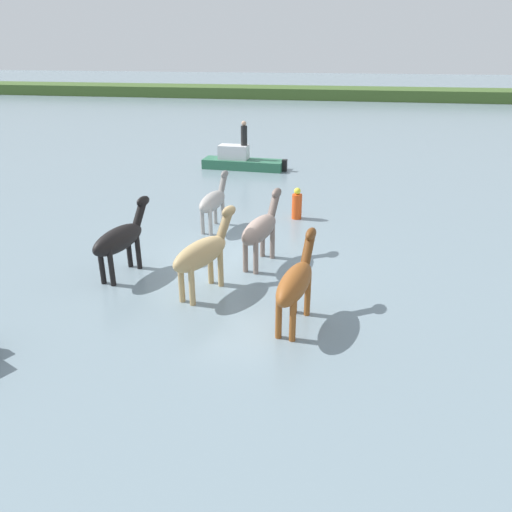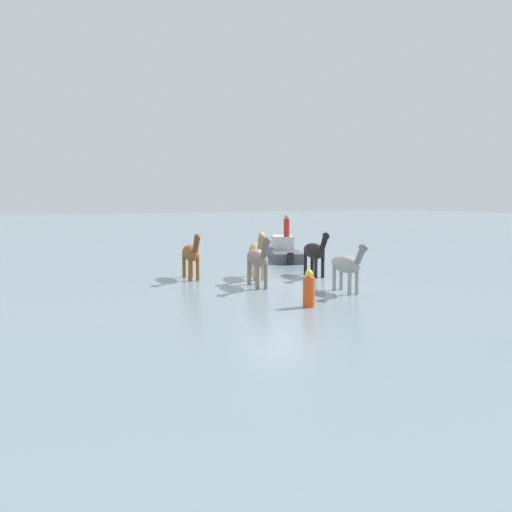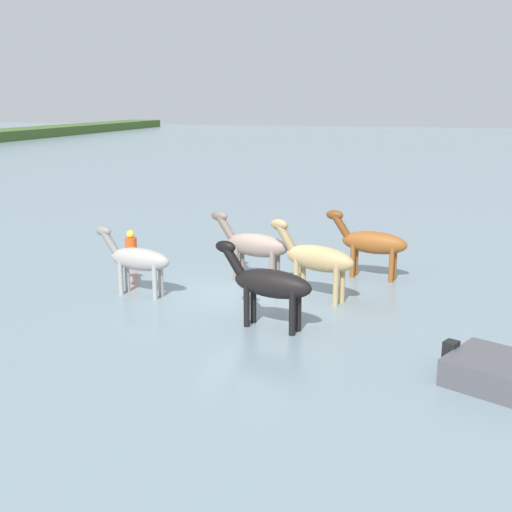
{
  "view_description": "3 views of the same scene",
  "coord_description": "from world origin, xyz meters",
  "px_view_note": "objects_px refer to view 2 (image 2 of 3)",
  "views": [
    {
      "loc": [
        3.0,
        -12.41,
        5.79
      ],
      "look_at": [
        0.88,
        -0.78,
        0.63
      ],
      "focal_mm": 34.05,
      "sensor_mm": 36.0,
      "label": 1
    },
    {
      "loc": [
        11.34,
        18.36,
        3.27
      ],
      "look_at": [
        0.33,
        -0.87,
        1.04
      ],
      "focal_mm": 40.41,
      "sensor_mm": 36.0,
      "label": 2
    },
    {
      "loc": [
        -16.12,
        -4.81,
        5.09
      ],
      "look_at": [
        0.47,
        -0.01,
        0.85
      ],
      "focal_mm": 45.35,
      "sensor_mm": 36.0,
      "label": 3
    }
  ],
  "objects_px": {
    "boat_dinghy_port": "(283,253)",
    "person_watcher_seated": "(287,227)",
    "horse_pinto_flank": "(258,258)",
    "horse_dark_mare": "(347,265)",
    "horse_lead": "(315,251)",
    "horse_dun_straggler": "(257,252)",
    "buoy_channel_marker": "(309,290)",
    "horse_chestnut_trailing": "(191,253)"
  },
  "relations": [
    {
      "from": "horse_dun_straggler",
      "to": "horse_chestnut_trailing",
      "type": "distance_m",
      "value": 2.67
    },
    {
      "from": "person_watcher_seated",
      "to": "buoy_channel_marker",
      "type": "height_order",
      "value": "person_watcher_seated"
    },
    {
      "from": "horse_pinto_flank",
      "to": "horse_chestnut_trailing",
      "type": "bearing_deg",
      "value": -142.99
    },
    {
      "from": "horse_dun_straggler",
      "to": "horse_chestnut_trailing",
      "type": "xyz_separation_m",
      "value": [
        2.42,
        -1.13,
        -0.04
      ]
    },
    {
      "from": "horse_lead",
      "to": "buoy_channel_marker",
      "type": "height_order",
      "value": "horse_lead"
    },
    {
      "from": "horse_dark_mare",
      "to": "horse_lead",
      "type": "height_order",
      "value": "horse_lead"
    },
    {
      "from": "horse_chestnut_trailing",
      "to": "person_watcher_seated",
      "type": "xyz_separation_m",
      "value": [
        -7.5,
        -4.53,
        0.71
      ]
    },
    {
      "from": "horse_dark_mare",
      "to": "boat_dinghy_port",
      "type": "xyz_separation_m",
      "value": [
        -4.1,
        -10.52,
        -0.65
      ]
    },
    {
      "from": "boat_dinghy_port",
      "to": "horse_dark_mare",
      "type": "bearing_deg",
      "value": -175.76
    },
    {
      "from": "horse_pinto_flank",
      "to": "person_watcher_seated",
      "type": "xyz_separation_m",
      "value": [
        -6.19,
        -7.65,
        0.69
      ]
    },
    {
      "from": "horse_dun_straggler",
      "to": "person_watcher_seated",
      "type": "distance_m",
      "value": 7.64
    },
    {
      "from": "horse_pinto_flank",
      "to": "buoy_channel_marker",
      "type": "distance_m",
      "value": 4.21
    },
    {
      "from": "person_watcher_seated",
      "to": "horse_lead",
      "type": "bearing_deg",
      "value": 67.21
    },
    {
      "from": "boat_dinghy_port",
      "to": "person_watcher_seated",
      "type": "relative_size",
      "value": 4.6
    },
    {
      "from": "buoy_channel_marker",
      "to": "horse_pinto_flank",
      "type": "bearing_deg",
      "value": -98.38
    },
    {
      "from": "horse_pinto_flank",
      "to": "horse_chestnut_trailing",
      "type": "xyz_separation_m",
      "value": [
        1.31,
        -3.12,
        -0.02
      ]
    },
    {
      "from": "horse_chestnut_trailing",
      "to": "horse_dark_mare",
      "type": "bearing_deg",
      "value": 41.51
    },
    {
      "from": "horse_lead",
      "to": "buoy_channel_marker",
      "type": "distance_m",
      "value": 6.93
    },
    {
      "from": "horse_pinto_flank",
      "to": "horse_dark_mare",
      "type": "height_order",
      "value": "horse_pinto_flank"
    },
    {
      "from": "horse_dark_mare",
      "to": "boat_dinghy_port",
      "type": "relative_size",
      "value": 0.42
    },
    {
      "from": "horse_chestnut_trailing",
      "to": "buoy_channel_marker",
      "type": "relative_size",
      "value": 2.16
    },
    {
      "from": "horse_dun_straggler",
      "to": "horse_chestnut_trailing",
      "type": "relative_size",
      "value": 1.01
    },
    {
      "from": "horse_pinto_flank",
      "to": "horse_dun_straggler",
      "type": "height_order",
      "value": "horse_dun_straggler"
    },
    {
      "from": "buoy_channel_marker",
      "to": "horse_chestnut_trailing",
      "type": "bearing_deg",
      "value": -84.44
    },
    {
      "from": "horse_dark_mare",
      "to": "horse_lead",
      "type": "distance_m",
      "value": 4.24
    },
    {
      "from": "person_watcher_seated",
      "to": "horse_dark_mare",
      "type": "bearing_deg",
      "value": 68.07
    },
    {
      "from": "horse_pinto_flank",
      "to": "person_watcher_seated",
      "type": "bearing_deg",
      "value": 155.21
    },
    {
      "from": "horse_chestnut_trailing",
      "to": "boat_dinghy_port",
      "type": "height_order",
      "value": "horse_chestnut_trailing"
    },
    {
      "from": "horse_dark_mare",
      "to": "horse_lead",
      "type": "relative_size",
      "value": 0.93
    },
    {
      "from": "horse_chestnut_trailing",
      "to": "person_watcher_seated",
      "type": "distance_m",
      "value": 8.79
    },
    {
      "from": "horse_chestnut_trailing",
      "to": "horse_pinto_flank",
      "type": "bearing_deg",
      "value": 33.71
    },
    {
      "from": "horse_dark_mare",
      "to": "boat_dinghy_port",
      "type": "height_order",
      "value": "horse_dark_mare"
    },
    {
      "from": "horse_dun_straggler",
      "to": "horse_pinto_flank",
      "type": "bearing_deg",
      "value": -7.96
    },
    {
      "from": "horse_lead",
      "to": "horse_dark_mare",
      "type": "bearing_deg",
      "value": -7.5
    },
    {
      "from": "person_watcher_seated",
      "to": "horse_dun_straggler",
      "type": "bearing_deg",
      "value": 48.08
    },
    {
      "from": "boat_dinghy_port",
      "to": "person_watcher_seated",
      "type": "bearing_deg",
      "value": -149.34
    },
    {
      "from": "boat_dinghy_port",
      "to": "horse_pinto_flank",
      "type": "bearing_deg",
      "value": 167.7
    },
    {
      "from": "horse_pinto_flank",
      "to": "horse_lead",
      "type": "xyz_separation_m",
      "value": [
        -3.55,
        -1.39,
        -0.02
      ]
    },
    {
      "from": "horse_dun_straggler",
      "to": "boat_dinghy_port",
      "type": "height_order",
      "value": "horse_dun_straggler"
    },
    {
      "from": "horse_chestnut_trailing",
      "to": "buoy_channel_marker",
      "type": "bearing_deg",
      "value": 16.43
    },
    {
      "from": "horse_dun_straggler",
      "to": "person_watcher_seated",
      "type": "height_order",
      "value": "person_watcher_seated"
    },
    {
      "from": "horse_lead",
      "to": "horse_pinto_flank",
      "type": "bearing_deg",
      "value": -55.6
    }
  ]
}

